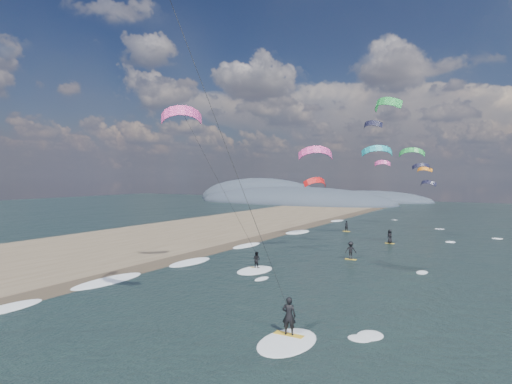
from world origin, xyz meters
The scene contains 9 objects.
ground centered at (0.00, 0.00, 0.00)m, with size 260.00×260.00×0.00m, color black.
sand_strip centered at (-24.00, 10.00, 0.00)m, with size 26.00×240.00×0.00m, color brown.
wet_sand_strip centered at (-12.00, 10.00, 0.00)m, with size 3.00×240.00×0.00m, color #382D23.
coastal_hills centered at (-44.84, 107.86, 0.00)m, with size 80.00×41.00×15.00m.
kitesurfer_near_a centered at (3.07, -2.24, 15.49)m, with size 8.21×9.15×19.58m.
kitesurfer_near_b centered at (-5.45, 11.75, 8.98)m, with size 6.80×8.89×14.51m.
far_kitesurfers centered at (2.08, 30.78, 0.87)m, with size 9.30×21.28×1.79m.
bg_kite_field centered at (0.25, 53.59, 11.26)m, with size 13.89×65.20×10.53m.
shoreline_surf centered at (-10.80, 14.75, 0.00)m, with size 2.40×79.40×0.11m.
Camera 1 is at (15.87, -16.87, 8.28)m, focal length 30.00 mm.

